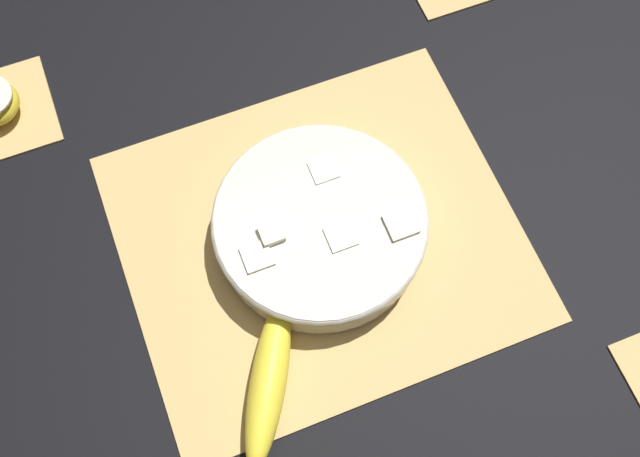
{
  "coord_description": "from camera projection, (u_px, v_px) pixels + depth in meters",
  "views": [
    {
      "loc": [
        0.12,
        0.3,
        0.8
      ],
      "look_at": [
        0.0,
        0.0,
        0.03
      ],
      "focal_mm": 42.0,
      "sensor_mm": 36.0,
      "label": 1
    }
  ],
  "objects": [
    {
      "name": "ground_plane",
      "position": [
        320.0,
        237.0,
        0.86
      ],
      "size": [
        6.0,
        6.0,
        0.0
      ],
      "primitive_type": "plane",
      "color": "black"
    },
    {
      "name": "fruit_salad_bowl",
      "position": [
        320.0,
        225.0,
        0.83
      ],
      "size": [
        0.24,
        0.24,
        0.06
      ],
      "color": "silver",
      "rests_on": "bamboo_mat_center"
    },
    {
      "name": "bamboo_mat_center",
      "position": [
        320.0,
        236.0,
        0.86
      ],
      "size": [
        0.44,
        0.39,
        0.01
      ],
      "color": "tan",
      "rests_on": "ground_plane"
    },
    {
      "name": "whole_banana",
      "position": [
        268.0,
        383.0,
        0.77
      ],
      "size": [
        0.12,
        0.18,
        0.04
      ],
      "color": "yellow",
      "rests_on": "bamboo_mat_center"
    }
  ]
}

